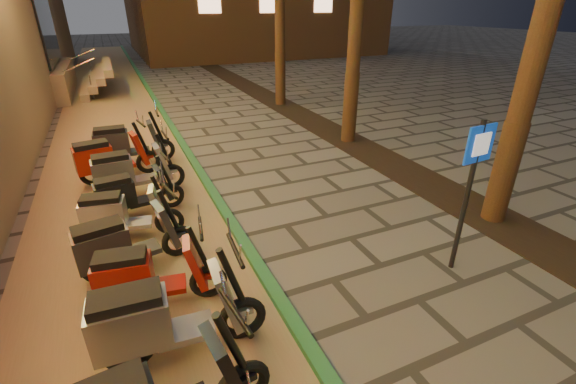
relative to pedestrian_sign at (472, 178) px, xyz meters
name	(u,v)px	position (x,y,z in m)	size (l,w,h in m)	color
ground	(411,369)	(-1.79, -1.20, -1.48)	(120.00, 120.00, 0.00)	#474442
parking_strip	(116,138)	(-4.39, 8.80, -1.47)	(3.40, 60.00, 0.01)	#8C7251
green_curb	(174,130)	(-2.69, 8.80, -1.43)	(0.18, 60.00, 0.10)	#246136
planting_strip	(391,163)	(1.81, 3.80, -1.47)	(1.20, 40.00, 0.02)	black
pedestrian_sign	(472,178)	(0.00, 0.00, 0.00)	(0.50, 0.10, 2.28)	black
scooter_5	(160,320)	(-4.19, 0.05, -0.91)	(1.86, 0.65, 1.31)	black
scooter_6	(145,276)	(-4.26, 0.99, -0.99)	(1.62, 0.68, 1.14)	black
scooter_7	(122,244)	(-4.48, 1.86, -0.96)	(1.69, 0.74, 1.19)	black
scooter_8	(120,214)	(-4.46, 2.85, -0.99)	(1.59, 0.68, 1.12)	black
scooter_9	(130,194)	(-4.27, 3.60, -1.00)	(1.58, 0.63, 1.11)	black
scooter_10	(128,172)	(-4.22, 4.55, -0.93)	(1.78, 0.62, 1.25)	black
scooter_11	(108,158)	(-4.58, 5.53, -0.93)	(1.79, 0.77, 1.26)	black
scooter_12	(125,144)	(-4.18, 6.41, -0.92)	(1.82, 0.64, 1.29)	black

